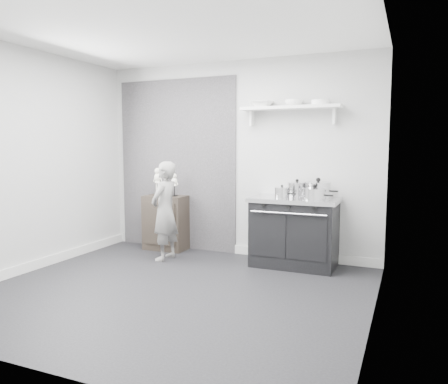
{
  "coord_description": "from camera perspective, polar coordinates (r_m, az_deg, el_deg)",
  "views": [
    {
      "loc": [
        2.26,
        -3.9,
        1.52
      ],
      "look_at": [
        0.18,
        0.95,
        0.97
      ],
      "focal_mm": 35.0,
      "sensor_mm": 36.0,
      "label": 1
    }
  ],
  "objects": [
    {
      "name": "ground",
      "position": [
        4.76,
        -6.67,
        -12.72
      ],
      "size": [
        4.0,
        4.0,
        0.0
      ],
      "primitive_type": "plane",
      "color": "black",
      "rests_on": "ground"
    },
    {
      "name": "pot_front_center",
      "position": [
        5.45,
        7.58,
        -0.1
      ],
      "size": [
        0.27,
        0.18,
        0.17
      ],
      "color": "silver",
      "rests_on": "stove"
    },
    {
      "name": "room_shell",
      "position": [
        4.69,
        -6.95,
        7.35
      ],
      "size": [
        4.02,
        3.62,
        2.71
      ],
      "color": "#B1B2AF",
      "rests_on": "ground"
    },
    {
      "name": "bowl_small",
      "position": [
        5.78,
        9.15,
        11.42
      ],
      "size": [
        0.24,
        0.24,
        0.08
      ],
      "primitive_type": "imported",
      "color": "white",
      "rests_on": "wall_shelf"
    },
    {
      "name": "pot_front_right",
      "position": [
        5.35,
        11.71,
        -0.26
      ],
      "size": [
        0.36,
        0.28,
        0.19
      ],
      "color": "silver",
      "rests_on": "stove"
    },
    {
      "name": "skeleton_full",
      "position": [
        6.51,
        -8.65,
        1.63
      ],
      "size": [
        0.13,
        0.08,
        0.47
      ],
      "primitive_type": null,
      "color": "white",
      "rests_on": "side_cabinet"
    },
    {
      "name": "stove",
      "position": [
        5.65,
        9.18,
        -5.12
      ],
      "size": [
        1.1,
        0.69,
        0.88
      ],
      "color": "black",
      "rests_on": "ground"
    },
    {
      "name": "child",
      "position": [
        5.89,
        -7.75,
        -2.47
      ],
      "size": [
        0.33,
        0.49,
        1.33
      ],
      "primitive_type": "imported",
      "rotation": [
        0.0,
        0.0,
        -1.6
      ],
      "color": "slate",
      "rests_on": "ground"
    },
    {
      "name": "side_cabinet",
      "position": [
        6.52,
        -7.59,
        -3.97
      ],
      "size": [
        0.62,
        0.36,
        0.8
      ],
      "primitive_type": "cube",
      "color": "black",
      "rests_on": "ground"
    },
    {
      "name": "wall_shelf",
      "position": [
        5.79,
        8.67,
        10.73
      ],
      "size": [
        1.3,
        0.26,
        0.24
      ],
      "color": "white",
      "rests_on": "room_shell"
    },
    {
      "name": "plate_stack",
      "position": [
        5.7,
        12.51,
        11.35
      ],
      "size": [
        0.23,
        0.23,
        0.06
      ],
      "primitive_type": "cylinder",
      "color": "white",
      "rests_on": "wall_shelf"
    },
    {
      "name": "skeleton_torso",
      "position": [
        6.37,
        -6.51,
        1.16
      ],
      "size": [
        0.11,
        0.07,
        0.38
      ],
      "primitive_type": null,
      "color": "white",
      "rests_on": "side_cabinet"
    },
    {
      "name": "bowl_large",
      "position": [
        5.9,
        4.98,
        11.35
      ],
      "size": [
        0.3,
        0.3,
        0.07
      ],
      "primitive_type": "imported",
      "color": "white",
      "rests_on": "wall_shelf"
    },
    {
      "name": "pot_back_right",
      "position": [
        5.58,
        12.19,
        0.27
      ],
      "size": [
        0.41,
        0.32,
        0.26
      ],
      "color": "silver",
      "rests_on": "stove"
    },
    {
      "name": "pot_back_left",
      "position": [
        5.71,
        9.52,
        0.37
      ],
      "size": [
        0.33,
        0.25,
        0.23
      ],
      "color": "silver",
      "rests_on": "stove"
    }
  ]
}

